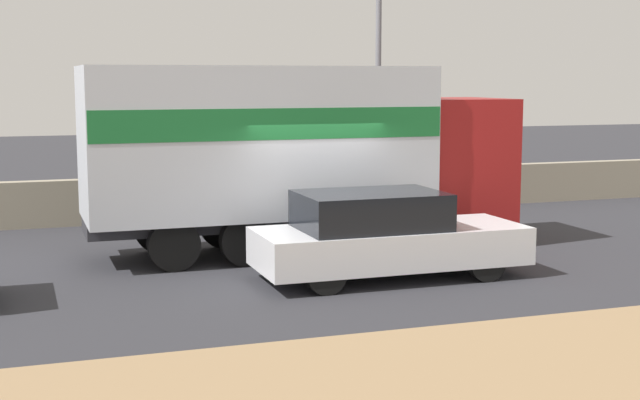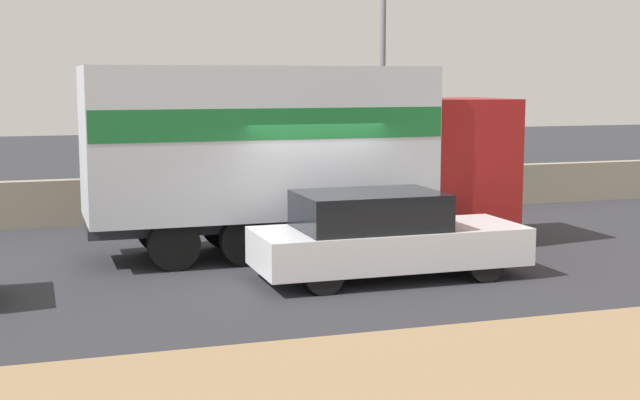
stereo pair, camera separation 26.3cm
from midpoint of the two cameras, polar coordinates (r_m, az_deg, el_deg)
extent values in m
plane|color=#2D2D33|center=(15.27, 1.17, -4.66)|extent=(80.00, 80.00, 0.00)
cube|color=gray|center=(21.35, -4.58, 0.30)|extent=(60.00, 0.35, 1.04)
cylinder|color=slate|center=(21.72, 4.39, 9.35)|extent=(0.14, 0.14, 7.78)
cube|color=maroon|center=(18.06, 9.11, 2.48)|extent=(1.82, 2.12, 2.49)
cube|color=black|center=(18.44, 11.61, 4.08)|extent=(0.06, 1.80, 1.10)
cube|color=#2D2D33|center=(16.73, -3.48, -1.26)|extent=(6.32, 1.31, 0.25)
cube|color=silver|center=(16.57, -3.52, 3.82)|extent=(6.32, 2.38, 2.72)
cube|color=#19662D|center=(16.55, -3.53, 5.07)|extent=(6.29, 2.40, 0.54)
cylinder|color=black|center=(18.99, 7.81, -0.89)|extent=(0.90, 0.28, 0.90)
cylinder|color=black|center=(17.43, 10.35, -1.72)|extent=(0.90, 0.28, 0.90)
cylinder|color=black|center=(17.29, -9.80, -1.78)|extent=(0.90, 0.28, 0.90)
cylinder|color=black|center=(15.56, -8.86, -2.82)|extent=(0.90, 0.28, 0.90)
cylinder|color=black|center=(17.51, -5.71, -1.59)|extent=(0.90, 0.28, 0.90)
cylinder|color=black|center=(15.81, -4.33, -2.59)|extent=(0.90, 0.28, 0.90)
cube|color=silver|center=(14.79, 4.97, -2.94)|extent=(4.48, 1.72, 0.62)
cube|color=black|center=(14.55, 3.69, -0.67)|extent=(2.33, 1.58, 0.60)
cylinder|color=black|center=(16.06, 8.49, -2.97)|extent=(0.64, 0.20, 0.64)
cylinder|color=black|center=(14.78, 11.05, -3.96)|extent=(0.64, 0.20, 0.64)
cylinder|color=black|center=(15.04, -1.03, -3.61)|extent=(0.64, 0.20, 0.64)
cylinder|color=black|center=(13.67, 0.79, -4.77)|extent=(0.64, 0.20, 0.64)
camera|label=1|loc=(0.13, -89.52, 0.07)|focal=50.00mm
camera|label=2|loc=(0.13, 90.48, -0.07)|focal=50.00mm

